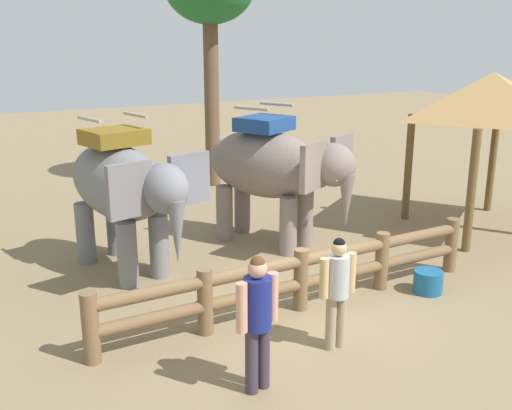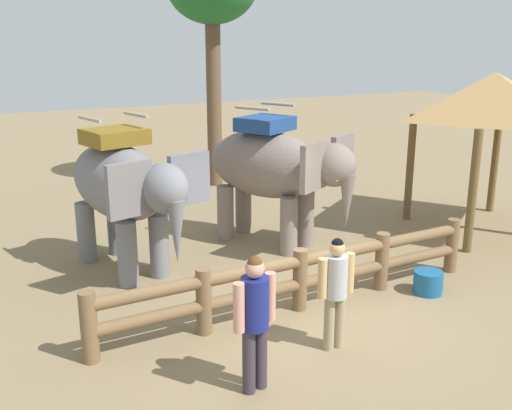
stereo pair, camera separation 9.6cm
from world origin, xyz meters
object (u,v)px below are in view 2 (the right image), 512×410
(tourist_man_in_blue, at_px, (336,286))
(thatched_shelter, at_px, (493,98))
(elephant_center, at_px, (274,168))
(tourist_woman_in_black, at_px, (255,314))
(log_fence, at_px, (300,275))
(feed_bucket, at_px, (428,282))
(elephant_near_left, at_px, (124,187))

(tourist_man_in_blue, xyz_separation_m, thatched_shelter, (6.20, 3.04, 2.08))
(elephant_center, bearing_deg, tourist_woman_in_black, -121.19)
(log_fence, xyz_separation_m, tourist_woman_in_black, (-1.72, -1.75, 0.45))
(tourist_woman_in_black, bearing_deg, tourist_man_in_blue, 15.71)
(log_fence, height_order, tourist_man_in_blue, tourist_man_in_blue)
(tourist_man_in_blue, distance_m, thatched_shelter, 7.21)
(feed_bucket, bearing_deg, thatched_shelter, 31.26)
(feed_bucket, bearing_deg, tourist_man_in_blue, -161.89)
(tourist_woman_in_black, distance_m, thatched_shelter, 8.68)
(elephant_near_left, relative_size, tourist_man_in_blue, 2.12)
(feed_bucket, bearing_deg, log_fence, 168.44)
(tourist_man_in_blue, bearing_deg, log_fence, 80.61)
(log_fence, bearing_deg, thatched_shelter, 16.07)
(tourist_woman_in_black, relative_size, feed_bucket, 3.58)
(log_fence, xyz_separation_m, elephant_center, (1.16, 3.02, 1.09))
(log_fence, relative_size, tourist_man_in_blue, 4.23)
(feed_bucket, bearing_deg, elephant_near_left, 142.50)
(tourist_man_in_blue, height_order, thatched_shelter, thatched_shelter)
(tourist_man_in_blue, bearing_deg, elephant_near_left, 113.69)
(elephant_near_left, bearing_deg, tourist_man_in_blue, -66.31)
(elephant_near_left, height_order, elephant_center, elephant_center)
(elephant_near_left, relative_size, thatched_shelter, 0.94)
(thatched_shelter, relative_size, feed_bucket, 7.49)
(log_fence, bearing_deg, elephant_near_left, 125.46)
(elephant_near_left, bearing_deg, feed_bucket, -37.50)
(elephant_center, distance_m, tourist_woman_in_black, 5.60)
(log_fence, height_order, thatched_shelter, thatched_shelter)
(log_fence, xyz_separation_m, feed_bucket, (2.35, -0.48, -0.40))
(elephant_near_left, distance_m, tourist_woman_in_black, 4.72)
(elephant_near_left, xyz_separation_m, elephant_center, (3.24, 0.10, 0.01))
(elephant_near_left, distance_m, thatched_shelter, 8.26)
(elephant_center, height_order, feed_bucket, elephant_center)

